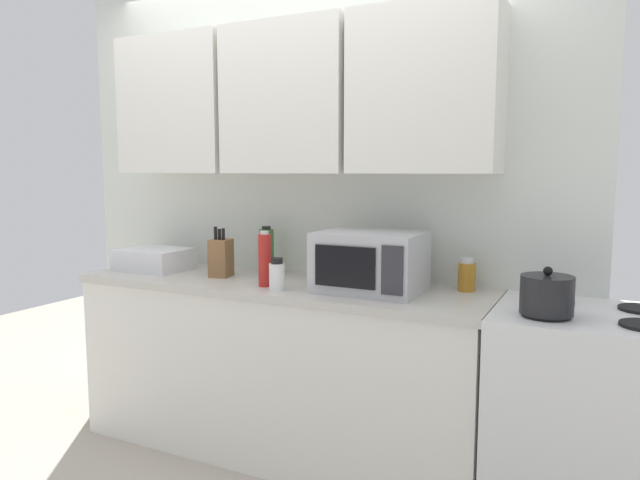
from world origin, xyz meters
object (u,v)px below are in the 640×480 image
knife_block (221,257)px  bottle_white_jar (277,275)px  bottle_amber_vinegar (467,275)px  bottle_green_oil (267,251)px  stove_range (589,421)px  dish_rack (154,259)px  microwave (370,262)px  bottle_red_sauce (265,260)px  kettle (547,295)px

knife_block → bottle_white_jar: 0.49m
bottle_amber_vinegar → bottle_green_oil: bearing=-177.5°
stove_range → bottle_amber_vinegar: size_ratio=5.75×
dish_rack → bottle_white_jar: bottle_white_jar is taller
microwave → bottle_green_oil: bearing=166.1°
stove_range → dish_rack: size_ratio=2.40×
bottle_white_jar → bottle_red_sauce: 0.13m
kettle → bottle_white_jar: bearing=-178.5°
kettle → knife_block: size_ratio=0.75×
stove_range → kettle: 0.58m
bottle_green_oil → stove_range: bearing=-5.9°
bottle_red_sauce → stove_range: bearing=4.4°
bottle_amber_vinegar → dish_rack: bearing=-173.6°
microwave → bottle_green_oil: (-0.67, 0.16, -0.01)m
dish_rack → knife_block: (0.47, -0.01, 0.04)m
microwave → bottle_amber_vinegar: (0.40, 0.21, -0.06)m
stove_range → bottle_red_sauce: (-1.46, -0.11, 0.58)m
stove_range → kettle: kettle is taller
microwave → bottle_white_jar: (-0.40, -0.17, -0.07)m
bottle_red_sauce → bottle_amber_vinegar: bottle_red_sauce is taller
dish_rack → knife_block: knife_block is taller
stove_range → bottle_green_oil: 1.73m
knife_block → bottle_green_oil: knife_block is taller
dish_rack → microwave: bearing=-0.7°
bottle_white_jar → bottle_amber_vinegar: 0.89m
kettle → bottle_red_sauce: bearing=178.8°
knife_block → kettle: bearing=-5.2°
bottle_green_oil → dish_rack: bearing=-167.4°
stove_range → dish_rack: dish_rack is taller
stove_range → knife_block: knife_block is taller
microwave → dish_rack: microwave is taller
kettle → dish_rack: (-2.12, 0.16, -0.03)m
microwave → bottle_red_sauce: size_ratio=1.76×
kettle → bottle_white_jar: 1.19m
knife_block → bottle_red_sauce: bearing=-19.3°
bottle_red_sauce → bottle_amber_vinegar: (0.91, 0.33, -0.06)m
stove_range → bottle_red_sauce: size_ratio=3.35×
stove_range → kettle: size_ratio=4.54×
dish_rack → stove_range: bearing=-0.5°
microwave → bottle_green_oil: 0.69m
bottle_green_oil → bottle_white_jar: bearing=-52.0°
dish_rack → bottle_amber_vinegar: (1.73, 0.19, 0.02)m
kettle → bottle_white_jar: (-1.19, -0.03, -0.02)m
kettle → bottle_white_jar: size_ratio=1.29×
dish_rack → bottle_red_sauce: bottle_red_sauce is taller
knife_block → bottle_white_jar: knife_block is taller
dish_rack → knife_block: size_ratio=1.42×
bottle_amber_vinegar → kettle: bearing=-42.6°
kettle → bottle_red_sauce: size_ratio=0.74×
bottle_red_sauce → bottle_amber_vinegar: size_ratio=1.71×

